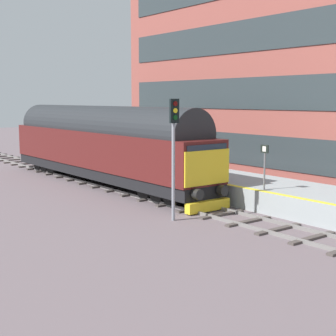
% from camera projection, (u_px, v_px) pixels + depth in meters
% --- Properties ---
extents(ground_plane, '(140.00, 140.00, 0.00)m').
position_uv_depth(ground_plane, '(167.00, 201.00, 25.02)').
color(ground_plane, '#695B60').
rests_on(ground_plane, ground).
extents(track_main, '(2.50, 60.00, 0.15)m').
position_uv_depth(track_main, '(167.00, 200.00, 25.01)').
color(track_main, slate).
rests_on(track_main, ground).
extents(station_platform, '(4.00, 44.00, 1.01)m').
position_uv_depth(station_platform, '(220.00, 184.00, 27.13)').
color(station_platform, '#98A0A2').
rests_on(station_platform, ground).
extents(station_building, '(5.76, 29.86, 14.02)m').
position_uv_depth(station_building, '(302.00, 68.00, 30.98)').
color(station_building, '#924940').
rests_on(station_building, ground).
extents(diesel_locomotive, '(2.74, 19.31, 4.68)m').
position_uv_depth(diesel_locomotive, '(101.00, 143.00, 29.77)').
color(diesel_locomotive, black).
rests_on(diesel_locomotive, ground).
extents(signal_post_near, '(0.44, 0.22, 5.09)m').
position_uv_depth(signal_post_near, '(174.00, 144.00, 20.57)').
color(signal_post_near, gray).
rests_on(signal_post_near, ground).
extents(platform_number_sign, '(0.10, 0.44, 2.03)m').
position_uv_depth(platform_number_sign, '(265.00, 160.00, 22.47)').
color(platform_number_sign, slate).
rests_on(platform_number_sign, station_platform).
extents(waiting_passenger, '(0.42, 0.49, 1.64)m').
position_uv_depth(waiting_passenger, '(140.00, 147.00, 32.46)').
color(waiting_passenger, '#302B38').
rests_on(waiting_passenger, station_platform).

